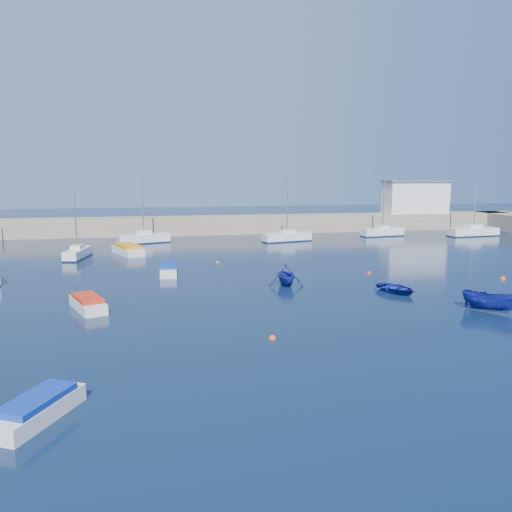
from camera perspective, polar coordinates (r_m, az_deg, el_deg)
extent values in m
plane|color=#0C1D37|center=(32.17, 9.33, -6.76)|extent=(220.00, 220.00, 0.00)
cube|color=gray|center=(76.12, -2.70, 3.61)|extent=(96.00, 4.50, 2.60)
cube|color=silver|center=(85.46, 17.73, 6.36)|extent=(10.00, 4.00, 5.00)
cube|color=silver|center=(56.38, -19.71, 0.26)|extent=(2.39, 5.45, 1.01)
cylinder|color=#B7BABC|center=(55.97, -19.91, 3.84)|extent=(0.15, 0.15, 6.07)
cube|color=silver|center=(66.57, -12.69, 1.95)|extent=(6.83, 3.69, 1.16)
cylinder|color=#B7BABC|center=(66.17, -12.82, 5.70)|extent=(0.17, 0.17, 7.57)
cube|color=silver|center=(66.72, 3.55, 2.16)|extent=(6.85, 3.29, 1.12)
cylinder|color=#B7BABC|center=(66.32, 3.59, 5.90)|extent=(0.16, 0.16, 7.60)
cube|color=silver|center=(74.59, 14.25, 2.64)|extent=(6.47, 2.63, 1.11)
cylinder|color=#B7BABC|center=(74.24, 14.37, 5.84)|extent=(0.16, 0.16, 7.23)
cube|color=silver|center=(79.01, 23.56, 2.54)|extent=(7.70, 2.80, 1.19)
cylinder|color=#B7BABC|center=(78.64, 23.79, 6.11)|extent=(0.17, 0.17, 8.67)
cube|color=silver|center=(34.88, -18.66, -5.29)|extent=(2.92, 4.40, 0.68)
cube|color=red|center=(34.77, -18.70, -4.55)|extent=(2.46, 3.41, 0.25)
cube|color=silver|center=(45.20, -9.94, -1.64)|extent=(1.59, 4.11, 0.72)
cube|color=navy|center=(45.11, -9.96, -1.02)|extent=(1.47, 3.09, 0.27)
cube|color=silver|center=(57.51, -14.43, 0.59)|extent=(3.92, 5.84, 0.83)
cube|color=orange|center=(57.43, -14.46, 1.15)|extent=(3.29, 4.53, 0.31)
cube|color=silver|center=(20.60, -23.66, -15.91)|extent=(2.98, 4.06, 0.66)
cube|color=navy|center=(20.41, -23.74, -14.76)|extent=(2.48, 3.17, 0.25)
imported|color=navy|center=(39.18, 15.72, -3.57)|extent=(3.49, 3.98, 0.69)
imported|color=navy|center=(40.24, 3.42, -2.16)|extent=(2.92, 3.35, 1.70)
imported|color=navy|center=(35.96, 25.22, -4.71)|extent=(3.42, 3.44, 1.36)
sphere|color=#F64D0C|center=(27.54, 1.89, -9.42)|extent=(0.40, 0.40, 0.40)
sphere|color=red|center=(46.14, 12.79, -1.97)|extent=(0.42, 0.42, 0.42)
sphere|color=#F64D0C|center=(47.59, 26.36, -2.38)|extent=(0.46, 0.46, 0.46)
sphere|color=#F64D0C|center=(50.49, -4.39, -0.80)|extent=(0.38, 0.38, 0.38)
sphere|color=#F64D0C|center=(39.36, 26.21, -4.65)|extent=(0.41, 0.41, 0.41)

